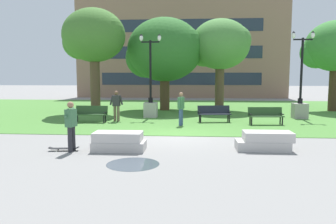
# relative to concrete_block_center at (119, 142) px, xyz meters

# --- Properties ---
(ground_plane) EXTENTS (140.00, 140.00, 0.00)m
(ground_plane) POSITION_rel_concrete_block_center_xyz_m (1.82, 2.74, -0.31)
(ground_plane) COLOR gray
(grass_lawn) EXTENTS (40.00, 20.00, 0.02)m
(grass_lawn) POSITION_rel_concrete_block_center_xyz_m (1.82, 12.74, -0.30)
(grass_lawn) COLOR #4C8438
(grass_lawn) RESTS_ON ground
(concrete_block_center) EXTENTS (1.80, 0.90, 0.64)m
(concrete_block_center) POSITION_rel_concrete_block_center_xyz_m (0.00, 0.00, 0.00)
(concrete_block_center) COLOR #BCB7B2
(concrete_block_center) RESTS_ON ground
(concrete_block_left) EXTENTS (1.91, 0.90, 0.64)m
(concrete_block_left) POSITION_rel_concrete_block_center_xyz_m (5.07, 0.44, 0.00)
(concrete_block_left) COLOR #BCB7B2
(concrete_block_left) RESTS_ON ground
(person_skateboarder) EXTENTS (0.31, 0.56, 1.71)m
(person_skateboarder) POSITION_rel_concrete_block_center_xyz_m (-1.55, -0.31, 0.67)
(person_skateboarder) COLOR #28282D
(person_skateboarder) RESTS_ON ground
(skateboard) EXTENTS (1.04, 0.32, 0.14)m
(skateboard) POSITION_rel_concrete_block_center_xyz_m (-1.87, -0.24, -0.22)
(skateboard) COLOR black
(skateboard) RESTS_ON ground
(puddle) EXTENTS (1.56, 1.56, 0.01)m
(puddle) POSITION_rel_concrete_block_center_xyz_m (0.81, -1.74, -0.30)
(puddle) COLOR #47515B
(puddle) RESTS_ON ground
(park_bench_near_left) EXTENTS (1.81, 0.58, 0.90)m
(park_bench_near_left) POSITION_rel_concrete_block_center_xyz_m (-3.02, 6.54, 0.23)
(park_bench_near_left) COLOR #284723
(park_bench_near_left) RESTS_ON grass_lawn
(park_bench_near_right) EXTENTS (1.86, 0.79, 0.90)m
(park_bench_near_right) POSITION_rel_concrete_block_center_xyz_m (3.76, 7.13, 0.23)
(park_bench_near_right) COLOR #1E232D
(park_bench_near_right) RESTS_ON grass_lawn
(park_bench_far_left) EXTENTS (1.84, 0.68, 0.90)m
(park_bench_far_left) POSITION_rel_concrete_block_center_xyz_m (6.39, 6.37, 0.23)
(park_bench_far_left) COLOR #284723
(park_bench_far_left) RESTS_ON grass_lawn
(lamp_post_center) EXTENTS (1.32, 0.80, 5.16)m
(lamp_post_center) POSITION_rel_concrete_block_center_xyz_m (8.99, 9.05, 0.76)
(lamp_post_center) COLOR gray
(lamp_post_center) RESTS_ON grass_lawn
(lamp_post_left) EXTENTS (1.32, 0.80, 5.08)m
(lamp_post_left) POSITION_rel_concrete_block_center_xyz_m (-0.02, 9.01, 0.74)
(lamp_post_left) COLOR #ADA89E
(lamp_post_left) RESTS_ON grass_lawn
(tree_far_right) EXTENTS (4.38, 4.17, 7.00)m
(tree_far_right) POSITION_rel_concrete_block_center_xyz_m (-4.07, 10.81, 4.84)
(tree_far_right) COLOR brown
(tree_far_right) RESTS_ON grass_lawn
(tree_near_left) EXTENTS (4.54, 4.32, 6.67)m
(tree_near_left) POSITION_rel_concrete_block_center_xyz_m (4.51, 13.58, 4.46)
(tree_near_left) COLOR brown
(tree_near_left) RESTS_ON grass_lawn
(tree_near_right) EXTENTS (4.44, 4.22, 6.45)m
(tree_near_right) POSITION_rel_concrete_block_center_xyz_m (12.67, 13.47, 4.28)
(tree_near_right) COLOR #42301E
(tree_near_right) RESTS_ON grass_lawn
(tree_far_left) EXTENTS (5.73, 5.45, 6.76)m
(tree_far_left) POSITION_rel_concrete_block_center_xyz_m (0.44, 13.25, 4.08)
(tree_far_left) COLOR #4C3823
(tree_far_left) RESTS_ON grass_lawn
(person_bystander_near_lawn) EXTENTS (0.76, 0.27, 1.71)m
(person_bystander_near_lawn) POSITION_rel_concrete_block_center_xyz_m (-1.69, 6.99, 0.68)
(person_bystander_near_lawn) COLOR brown
(person_bystander_near_lawn) RESTS_ON grass_lawn
(person_bystander_far_lawn) EXTENTS (0.35, 0.62, 1.71)m
(person_bystander_far_lawn) POSITION_rel_concrete_block_center_xyz_m (1.97, 5.74, 0.68)
(person_bystander_far_lawn) COLOR #384C7A
(person_bystander_far_lawn) RESTS_ON grass_lawn
(building_facade_distant) EXTENTS (24.41, 1.03, 11.49)m
(building_facade_distant) POSITION_rel_concrete_block_center_xyz_m (1.21, 27.24, 5.43)
(building_facade_distant) COLOR #8E6B56
(building_facade_distant) RESTS_ON ground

